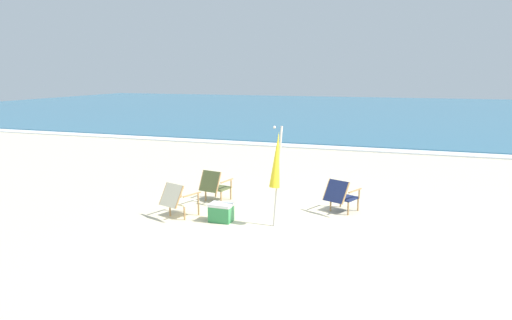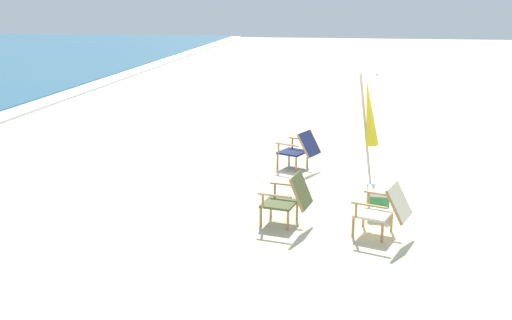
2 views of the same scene
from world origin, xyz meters
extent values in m
plane|color=beige|center=(0.00, 0.00, 0.00)|extent=(80.00, 80.00, 0.00)
cube|color=#2D6684|center=(0.00, 30.89, 0.05)|extent=(80.00, 40.00, 0.10)
cube|color=white|center=(0.00, 10.59, 0.03)|extent=(80.00, 1.10, 0.06)
cube|color=beige|center=(-2.67, 0.20, 0.32)|extent=(0.65, 0.62, 0.04)
cube|color=beige|center=(-2.79, -0.14, 0.55)|extent=(0.56, 0.43, 0.47)
cylinder|color=#AD7F4C|center=(-2.82, 0.49, 0.16)|extent=(0.04, 0.04, 0.32)
cylinder|color=#AD7F4C|center=(-2.38, 0.33, 0.16)|extent=(0.04, 0.04, 0.32)
cylinder|color=#AD7F4C|center=(-2.96, 0.08, 0.16)|extent=(0.04, 0.04, 0.32)
cylinder|color=#AD7F4C|center=(-2.52, -0.08, 0.16)|extent=(0.04, 0.04, 0.32)
cube|color=#AD7F4C|center=(-2.94, 0.28, 0.54)|extent=(0.21, 0.51, 0.02)
cylinder|color=#AD7F4C|center=(-2.88, 0.46, 0.43)|extent=(0.04, 0.04, 0.22)
cube|color=#AD7F4C|center=(-2.41, 0.09, 0.54)|extent=(0.21, 0.51, 0.02)
cylinder|color=#AD7F4C|center=(-2.35, 0.27, 0.43)|extent=(0.04, 0.04, 0.22)
cylinder|color=#AD7F4C|center=(-3.03, -0.06, 0.55)|extent=(0.13, 0.28, 0.48)
cylinder|color=#AD7F4C|center=(-2.55, -0.22, 0.55)|extent=(0.13, 0.28, 0.48)
cube|color=#515B33|center=(-2.45, 1.61, 0.32)|extent=(0.60, 0.57, 0.04)
cube|color=#515B33|center=(-2.52, 1.27, 0.56)|extent=(0.53, 0.34, 0.49)
cylinder|color=#AD7F4C|center=(-2.64, 1.87, 0.16)|extent=(0.04, 0.04, 0.32)
cylinder|color=#AD7F4C|center=(-2.18, 1.77, 0.16)|extent=(0.04, 0.04, 0.32)
cylinder|color=#AD7F4C|center=(-2.72, 1.44, 0.16)|extent=(0.04, 0.04, 0.32)
cylinder|color=#AD7F4C|center=(-2.26, 1.35, 0.16)|extent=(0.04, 0.04, 0.32)
cube|color=#AD7F4C|center=(-2.73, 1.65, 0.54)|extent=(0.14, 0.52, 0.02)
cylinder|color=#AD7F4C|center=(-2.69, 1.83, 0.43)|extent=(0.04, 0.04, 0.22)
cube|color=#AD7F4C|center=(-2.18, 1.53, 0.54)|extent=(0.14, 0.52, 0.02)
cylinder|color=#AD7F4C|center=(-2.14, 1.72, 0.43)|extent=(0.04, 0.04, 0.22)
cylinder|color=#AD7F4C|center=(-2.77, 1.32, 0.56)|extent=(0.09, 0.25, 0.49)
cylinder|color=#AD7F4C|center=(-2.27, 1.22, 0.56)|extent=(0.09, 0.25, 0.49)
cube|color=#19234C|center=(0.68, 1.72, 0.32)|extent=(0.67, 0.65, 0.04)
cube|color=#19234C|center=(0.53, 1.38, 0.54)|extent=(0.57, 0.47, 0.47)
cylinder|color=#AD7F4C|center=(0.56, 2.01, 0.16)|extent=(0.04, 0.04, 0.32)
cylinder|color=#AD7F4C|center=(0.98, 1.82, 0.16)|extent=(0.04, 0.04, 0.32)
cylinder|color=#AD7F4C|center=(0.38, 1.61, 0.16)|extent=(0.04, 0.04, 0.32)
cylinder|color=#AD7F4C|center=(0.81, 1.43, 0.16)|extent=(0.04, 0.04, 0.32)
cube|color=#AD7F4C|center=(0.42, 1.81, 0.54)|extent=(0.25, 0.50, 0.02)
cylinder|color=#AD7F4C|center=(0.49, 1.98, 0.43)|extent=(0.04, 0.04, 0.22)
cube|color=#AD7F4C|center=(0.93, 1.59, 0.54)|extent=(0.25, 0.50, 0.02)
cylinder|color=#AD7F4C|center=(1.01, 1.76, 0.43)|extent=(0.04, 0.04, 0.22)
cylinder|color=#AD7F4C|center=(0.30, 1.48, 0.54)|extent=(0.16, 0.29, 0.47)
cylinder|color=#AD7F4C|center=(0.77, 1.27, 0.54)|extent=(0.16, 0.29, 0.47)
cylinder|color=#B7B2A8|center=(-0.53, 0.31, 1.04)|extent=(0.13, 0.33, 2.09)
cone|color=yellow|center=(-0.54, 0.26, 1.40)|extent=(0.32, 0.42, 1.17)
sphere|color=#B7B2A8|center=(-0.57, 0.17, 2.08)|extent=(0.06, 0.06, 0.06)
cube|color=#338C4C|center=(-1.73, 0.10, 0.17)|extent=(0.48, 0.34, 0.34)
cube|color=white|center=(-1.73, 0.10, 0.37)|extent=(0.49, 0.35, 0.06)
camera|label=1|loc=(2.02, -8.59, 3.17)|focal=32.00mm
camera|label=2|loc=(-11.03, 0.59, 3.38)|focal=42.00mm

